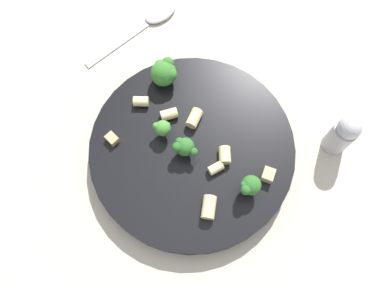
{
  "coord_description": "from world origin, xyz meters",
  "views": [
    {
      "loc": [
        0.03,
        0.18,
        0.53
      ],
      "look_at": [
        0.0,
        0.0,
        0.04
      ],
      "focal_mm": 35.0,
      "sensor_mm": 36.0,
      "label": 1
    }
  ],
  "objects_px": {
    "broccoli_floret_2": "(184,147)",
    "chicken_chunk_0": "(268,175)",
    "rigatoni_2": "(141,101)",
    "pepper_shaker": "(343,134)",
    "broccoli_floret_3": "(250,186)",
    "chicken_chunk_1": "(112,139)",
    "rigatoni_3": "(169,114)",
    "pasta_bowl": "(192,149)",
    "broccoli_floret_0": "(164,72)",
    "broccoli_floret_1": "(163,128)",
    "spoon": "(149,20)",
    "rigatoni_1": "(194,118)",
    "rigatoni_4": "(225,155)",
    "rigatoni_5": "(216,168)",
    "rigatoni_0": "(209,207)"
  },
  "relations": [
    {
      "from": "broccoli_floret_2",
      "to": "chicken_chunk_0",
      "type": "relative_size",
      "value": 1.9
    },
    {
      "from": "rigatoni_2",
      "to": "pepper_shaker",
      "type": "bearing_deg",
      "value": 160.99
    },
    {
      "from": "broccoli_floret_3",
      "to": "chicken_chunk_1",
      "type": "relative_size",
      "value": 2.22
    },
    {
      "from": "rigatoni_3",
      "to": "chicken_chunk_1",
      "type": "height_order",
      "value": "rigatoni_3"
    },
    {
      "from": "pasta_bowl",
      "to": "chicken_chunk_1",
      "type": "relative_size",
      "value": 17.45
    },
    {
      "from": "broccoli_floret_0",
      "to": "broccoli_floret_1",
      "type": "bearing_deg",
      "value": 81.3
    },
    {
      "from": "rigatoni_2",
      "to": "spoon",
      "type": "bearing_deg",
      "value": -99.17
    },
    {
      "from": "pasta_bowl",
      "to": "broccoli_floret_3",
      "type": "bearing_deg",
      "value": 131.75
    },
    {
      "from": "pepper_shaker",
      "to": "rigatoni_1",
      "type": "bearing_deg",
      "value": -15.62
    },
    {
      "from": "rigatoni_1",
      "to": "spoon",
      "type": "relative_size",
      "value": 0.16
    },
    {
      "from": "rigatoni_1",
      "to": "rigatoni_2",
      "type": "height_order",
      "value": "rigatoni_1"
    },
    {
      "from": "pasta_bowl",
      "to": "pepper_shaker",
      "type": "distance_m",
      "value": 0.21
    },
    {
      "from": "pasta_bowl",
      "to": "chicken_chunk_1",
      "type": "bearing_deg",
      "value": -13.35
    },
    {
      "from": "rigatoni_2",
      "to": "rigatoni_4",
      "type": "height_order",
      "value": "rigatoni_4"
    },
    {
      "from": "rigatoni_3",
      "to": "rigatoni_4",
      "type": "distance_m",
      "value": 0.1
    },
    {
      "from": "rigatoni_3",
      "to": "rigatoni_5",
      "type": "height_order",
      "value": "rigatoni_3"
    },
    {
      "from": "broccoli_floret_2",
      "to": "rigatoni_4",
      "type": "bearing_deg",
      "value": 164.29
    },
    {
      "from": "broccoli_floret_2",
      "to": "chicken_chunk_0",
      "type": "distance_m",
      "value": 0.12
    },
    {
      "from": "broccoli_floret_0",
      "to": "rigatoni_0",
      "type": "xyz_separation_m",
      "value": [
        -0.03,
        0.2,
        -0.01
      ]
    },
    {
      "from": "broccoli_floret_2",
      "to": "rigatoni_4",
      "type": "relative_size",
      "value": 1.47
    },
    {
      "from": "broccoli_floret_3",
      "to": "spoon",
      "type": "height_order",
      "value": "broccoli_floret_3"
    },
    {
      "from": "pepper_shaker",
      "to": "rigatoni_5",
      "type": "bearing_deg",
      "value": 6.49
    },
    {
      "from": "rigatoni_5",
      "to": "rigatoni_4",
      "type": "bearing_deg",
      "value": -133.61
    },
    {
      "from": "broccoli_floret_0",
      "to": "rigatoni_4",
      "type": "relative_size",
      "value": 1.77
    },
    {
      "from": "rigatoni_0",
      "to": "spoon",
      "type": "distance_m",
      "value": 0.34
    },
    {
      "from": "chicken_chunk_1",
      "to": "spoon",
      "type": "bearing_deg",
      "value": -108.52
    },
    {
      "from": "rigatoni_1",
      "to": "chicken_chunk_0",
      "type": "xyz_separation_m",
      "value": [
        -0.09,
        0.1,
        -0.0
      ]
    },
    {
      "from": "rigatoni_2",
      "to": "broccoli_floret_1",
      "type": "bearing_deg",
      "value": 116.87
    },
    {
      "from": "spoon",
      "to": "broccoli_floret_0",
      "type": "bearing_deg",
      "value": 95.36
    },
    {
      "from": "broccoli_floret_2",
      "to": "pepper_shaker",
      "type": "distance_m",
      "value": 0.22
    },
    {
      "from": "broccoli_floret_1",
      "to": "rigatoni_2",
      "type": "height_order",
      "value": "broccoli_floret_1"
    },
    {
      "from": "pepper_shaker",
      "to": "rigatoni_2",
      "type": "bearing_deg",
      "value": -19.01
    },
    {
      "from": "broccoli_floret_1",
      "to": "rigatoni_5",
      "type": "distance_m",
      "value": 0.09
    },
    {
      "from": "broccoli_floret_3",
      "to": "chicken_chunk_0",
      "type": "height_order",
      "value": "broccoli_floret_3"
    },
    {
      "from": "rigatoni_3",
      "to": "spoon",
      "type": "height_order",
      "value": "rigatoni_3"
    },
    {
      "from": "rigatoni_5",
      "to": "broccoli_floret_1",
      "type": "bearing_deg",
      "value": -44.56
    },
    {
      "from": "broccoli_floret_0",
      "to": "broccoli_floret_3",
      "type": "distance_m",
      "value": 0.21
    },
    {
      "from": "chicken_chunk_1",
      "to": "rigatoni_3",
      "type": "bearing_deg",
      "value": -163.61
    },
    {
      "from": "broccoli_floret_3",
      "to": "rigatoni_3",
      "type": "relative_size",
      "value": 1.55
    },
    {
      "from": "broccoli_floret_2",
      "to": "rigatoni_3",
      "type": "xyz_separation_m",
      "value": [
        0.01,
        -0.06,
        -0.01
      ]
    },
    {
      "from": "pepper_shaker",
      "to": "rigatoni_0",
      "type": "bearing_deg",
      "value": 19.87
    },
    {
      "from": "broccoli_floret_0",
      "to": "rigatoni_5",
      "type": "distance_m",
      "value": 0.16
    },
    {
      "from": "pasta_bowl",
      "to": "rigatoni_4",
      "type": "xyz_separation_m",
      "value": [
        -0.04,
        0.02,
        0.02
      ]
    },
    {
      "from": "rigatoni_3",
      "to": "spoon",
      "type": "distance_m",
      "value": 0.2
    },
    {
      "from": "broccoli_floret_0",
      "to": "chicken_chunk_0",
      "type": "bearing_deg",
      "value": 125.09
    },
    {
      "from": "rigatoni_0",
      "to": "chicken_chunk_1",
      "type": "bearing_deg",
      "value": -44.36
    },
    {
      "from": "rigatoni_4",
      "to": "rigatoni_5",
      "type": "bearing_deg",
      "value": 46.39
    },
    {
      "from": "chicken_chunk_0",
      "to": "spoon",
      "type": "bearing_deg",
      "value": -66.46
    },
    {
      "from": "rigatoni_3",
      "to": "rigatoni_4",
      "type": "relative_size",
      "value": 1.04
    },
    {
      "from": "rigatoni_1",
      "to": "broccoli_floret_1",
      "type": "bearing_deg",
      "value": 16.4
    }
  ]
}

